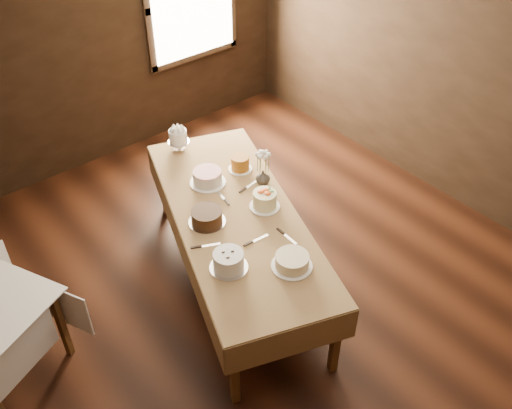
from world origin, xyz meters
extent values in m
cube|color=black|center=(0.00, 0.00, 0.00)|extent=(5.00, 6.00, 0.01)
cube|color=black|center=(0.00, 3.00, 1.40)|extent=(5.00, 0.02, 2.80)
cube|color=black|center=(2.50, 0.00, 1.40)|extent=(0.02, 6.00, 2.80)
cube|color=#FFEABF|center=(1.30, 2.94, 1.60)|extent=(1.10, 0.05, 1.30)
cube|color=#513216|center=(-0.89, -0.63, 0.36)|extent=(0.08, 0.08, 0.73)
cube|color=#513216|center=(-0.08, 1.62, 0.36)|extent=(0.08, 0.08, 0.73)
cube|color=#513216|center=(-0.12, -0.90, 0.36)|extent=(0.08, 0.08, 0.73)
cube|color=#513216|center=(0.69, 1.34, 0.36)|extent=(0.08, 0.08, 0.73)
cube|color=#513216|center=(-0.10, 0.36, 0.77)|extent=(1.74, 2.69, 0.04)
cube|color=tan|center=(-0.10, 0.36, 0.79)|extent=(1.82, 2.76, 0.01)
cube|color=#513216|center=(-1.68, 0.58, 0.35)|extent=(0.07, 0.07, 0.70)
cylinder|color=silver|center=(0.08, 1.49, 0.85)|extent=(0.21, 0.21, 0.10)
cylinder|color=silver|center=(0.08, 1.49, 0.96)|extent=(0.25, 0.25, 0.12)
cylinder|color=white|center=(-0.02, 0.86, 0.80)|extent=(0.33, 0.33, 0.01)
cylinder|color=silver|center=(-0.02, 0.86, 0.86)|extent=(0.37, 0.37, 0.11)
cylinder|color=white|center=(0.33, 0.84, 0.80)|extent=(0.23, 0.23, 0.01)
cylinder|color=#A25E17|center=(0.33, 0.84, 0.87)|extent=(0.23, 0.23, 0.13)
cylinder|color=silver|center=(-0.35, 0.42, 0.80)|extent=(0.31, 0.31, 0.01)
cylinder|color=#331B0A|center=(-0.35, 0.42, 0.86)|extent=(0.30, 0.30, 0.11)
cylinder|color=white|center=(0.15, 0.27, 0.80)|extent=(0.27, 0.27, 0.01)
cylinder|color=#F2EEB5|center=(0.15, 0.27, 0.88)|extent=(0.29, 0.29, 0.14)
cylinder|color=silver|center=(-0.53, -0.12, 0.80)|extent=(0.30, 0.30, 0.01)
cylinder|color=silver|center=(-0.53, -0.12, 0.88)|extent=(0.30, 0.30, 0.14)
cylinder|color=white|center=(-0.15, -0.41, 0.80)|extent=(0.32, 0.32, 0.01)
cylinder|color=beige|center=(-0.15, -0.41, 0.86)|extent=(0.33, 0.33, 0.10)
cube|color=silver|center=(-0.13, -0.01, 0.80)|extent=(0.24, 0.04, 0.01)
cube|color=silver|center=(0.05, -0.18, 0.80)|extent=(0.03, 0.24, 0.01)
cube|color=silver|center=(-0.04, 0.64, 0.80)|extent=(0.07, 0.24, 0.01)
cube|color=silver|center=(0.27, 0.59, 0.80)|extent=(0.24, 0.06, 0.01)
cube|color=silver|center=(-0.49, 0.18, 0.80)|extent=(0.23, 0.13, 0.01)
imported|color=#2D2823|center=(0.36, 0.54, 0.86)|extent=(0.18, 0.18, 0.14)
camera|label=1|loc=(-2.30, -2.59, 3.92)|focal=39.73mm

